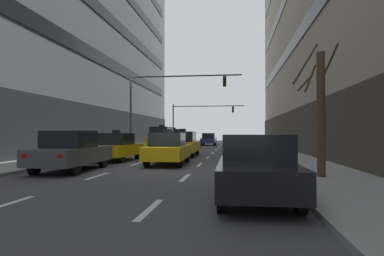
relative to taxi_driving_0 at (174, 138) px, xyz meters
name	(u,v)px	position (x,y,z in m)	size (l,w,h in m)	color
ground_plane	(159,168)	(3.38, -21.68, -1.03)	(120.00, 120.00, 0.00)	#424247
sidewalk_left	(24,165)	(-3.33, -21.68, -0.96)	(3.40, 80.00, 0.14)	gray
sidewalk_right	(311,169)	(10.09, -21.68, -0.96)	(3.40, 80.00, 0.14)	gray
lane_stripe_l1_s2	(5,205)	(1.71, -29.68, -1.03)	(0.16, 2.00, 0.01)	silver
lane_stripe_l1_s3	(97,176)	(1.71, -24.68, -1.03)	(0.16, 2.00, 0.01)	silver
lane_stripe_l1_s4	(137,164)	(1.71, -19.68, -1.03)	(0.16, 2.00, 0.01)	silver
lane_stripe_l1_s5	(159,157)	(1.71, -14.68, -1.03)	(0.16, 2.00, 0.01)	silver
lane_stripe_l1_s6	(172,153)	(1.71, -9.68, -1.03)	(0.16, 2.00, 0.01)	silver
lane_stripe_l1_s7	(182,150)	(1.71, -4.68, -1.03)	(0.16, 2.00, 0.01)	silver
lane_stripe_l1_s8	(189,147)	(1.71, 0.32, -1.03)	(0.16, 2.00, 0.01)	silver
lane_stripe_l1_s9	(194,146)	(1.71, 5.32, -1.03)	(0.16, 2.00, 0.01)	silver
lane_stripe_l1_s10	(199,144)	(1.71, 10.32, -1.03)	(0.16, 2.00, 0.01)	silver
lane_stripe_l2_s2	(150,209)	(5.05, -29.68, -1.03)	(0.16, 2.00, 0.01)	silver
lane_stripe_l2_s3	(185,178)	(5.05, -24.68, -1.03)	(0.16, 2.00, 0.01)	silver
lane_stripe_l2_s4	(200,164)	(5.05, -19.68, -1.03)	(0.16, 2.00, 0.01)	silver
lane_stripe_l2_s5	(208,157)	(5.05, -14.68, -1.03)	(0.16, 2.00, 0.01)	silver
lane_stripe_l2_s6	(213,153)	(5.05, -9.68, -1.03)	(0.16, 2.00, 0.01)	silver
lane_stripe_l2_s7	(216,150)	(5.05, -4.68, -1.03)	(0.16, 2.00, 0.01)	silver
lane_stripe_l2_s8	(219,148)	(5.05, 0.32, -1.03)	(0.16, 2.00, 0.01)	silver
lane_stripe_l2_s9	(221,146)	(5.05, 5.32, -1.03)	(0.16, 2.00, 0.01)	silver
lane_stripe_l2_s10	(222,144)	(5.05, 10.32, -1.03)	(0.16, 2.00, 0.01)	silver
taxi_driving_0	(174,138)	(0.00, 0.00, 0.00)	(1.81, 4.28, 2.24)	black
taxi_driving_1	(168,149)	(3.46, -20.01, -0.22)	(1.89, 4.39, 1.81)	black
taxi_driving_2	(117,147)	(0.04, -18.06, -0.23)	(2.01, 4.39, 1.79)	black
taxi_driving_3	(183,144)	(3.25, -13.93, -0.18)	(1.94, 4.62, 1.92)	black
car_driving_4	(209,139)	(3.45, 6.61, -0.23)	(1.86, 4.34, 1.62)	black
taxi_driving_5	(162,139)	(-0.02, -6.13, 0.07)	(1.98, 4.59, 2.39)	black
car_driving_6	(71,151)	(-0.06, -23.29, -0.18)	(2.00, 4.61, 1.72)	black
car_parked_0	(256,168)	(7.34, -28.51, -0.25)	(1.81, 4.24, 1.58)	black
traffic_signal_0	(163,95)	(0.80, -9.24, 3.83)	(9.55, 0.35, 6.86)	#4C4C51
traffic_signal_1	(196,115)	(1.32, 10.43, 3.22)	(10.22, 0.34, 5.73)	#4C4C51
street_tree_0	(320,111)	(9.73, -24.82, 1.35)	(1.48, 1.21, 4.77)	#4C3823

